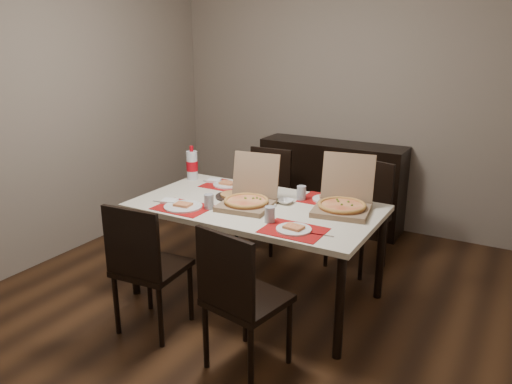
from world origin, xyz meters
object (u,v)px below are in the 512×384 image
soda_bottle (192,165)px  chair_far_left (265,194)px  dining_table (256,213)px  chair_far_right (362,210)px  chair_near_right (239,295)px  pizza_box_center (248,199)px  dip_bowl (285,201)px  chair_near_left (145,264)px  sideboard (331,185)px

soda_bottle → chair_far_left: bearing=56.5°
dining_table → chair_far_right: (0.52, 0.95, -0.17)m
chair_near_right → chair_far_right: 1.81m
chair_far_left → pizza_box_center: bearing=-68.4°
chair_far_right → dip_bowl: (-0.35, -0.81, 0.25)m
dip_bowl → pizza_box_center: bearing=-137.5°
chair_near_right → pizza_box_center: pizza_box_center is taller
chair_near_right → soda_bottle: soda_bottle is taller
dining_table → chair_far_left: (-0.43, 0.94, -0.17)m
chair_far_right → dip_bowl: chair_far_right is taller
dining_table → chair_near_left: (-0.39, -0.80, -0.17)m
chair_near_left → chair_near_right: 0.76m
chair_near_left → dip_bowl: bearing=59.1°
dining_table → dip_bowl: (0.17, 0.14, 0.08)m
chair_near_left → soda_bottle: bearing=111.2°
chair_near_left → chair_far_left: (-0.04, 1.74, 0.00)m
sideboard → chair_near_right: bearing=-80.3°
dining_table → chair_far_right: bearing=61.2°
pizza_box_center → dip_bowl: 0.29m
chair_far_left → soda_bottle: size_ratio=3.13×
sideboard → chair_near_right: 2.62m
dining_table → chair_far_left: 1.04m
chair_near_right → chair_far_left: 1.96m
chair_far_right → soda_bottle: soda_bottle is taller
sideboard → dip_bowl: (0.24, -1.59, 0.32)m
chair_far_left → soda_bottle: 0.81m
chair_near_left → dip_bowl: size_ratio=7.58×
sideboard → chair_near_right: size_ratio=1.61×
chair_near_left → pizza_box_center: pizza_box_center is taller
chair_near_left → soda_bottle: 1.27m
chair_near_left → chair_far_right: (0.91, 1.75, 0.00)m
soda_bottle → chair_near_right: bearing=-44.6°
chair_near_left → pizza_box_center: (0.35, 0.75, 0.30)m
chair_near_left → chair_far_right: bearing=62.5°
chair_near_left → chair_near_right: bearing=-3.9°
dip_bowl → chair_near_left: bearing=-120.9°
dip_bowl → chair_far_left: bearing=127.1°
dip_bowl → soda_bottle: 1.03m
pizza_box_center → chair_near_left: bearing=-115.3°
dining_table → chair_near_right: 0.95m
chair_far_left → pizza_box_center: size_ratio=2.08×
soda_bottle → chair_far_right: bearing=24.5°
chair_far_left → soda_bottle: (-0.40, -0.60, 0.36)m
chair_near_right → chair_far_right: bearing=85.3°
sideboard → chair_near_left: (-0.32, -2.53, 0.06)m
chair_far_left → chair_far_right: same height
dining_table → chair_far_right: chair_far_right is taller
chair_near_left → pizza_box_center: bearing=64.7°
sideboard → pizza_box_center: bearing=-89.0°
dining_table → chair_far_left: bearing=114.6°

